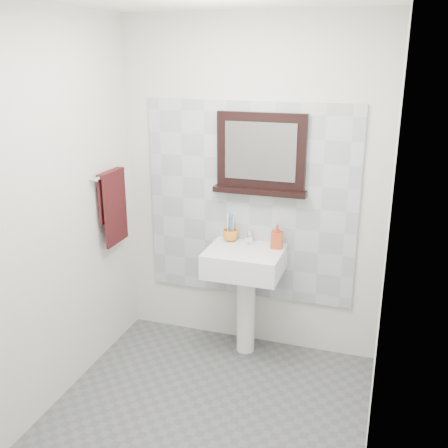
# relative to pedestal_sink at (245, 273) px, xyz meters

# --- Properties ---
(floor) EXTENTS (2.00, 2.20, 0.01)m
(floor) POSITION_rel_pedestal_sink_xyz_m (-0.03, -0.87, -0.68)
(floor) COLOR #535558
(floor) RESTS_ON ground
(back_wall) EXTENTS (2.00, 0.01, 2.50)m
(back_wall) POSITION_rel_pedestal_sink_xyz_m (-0.03, 0.23, 0.57)
(back_wall) COLOR silver
(back_wall) RESTS_ON ground
(front_wall) EXTENTS (2.00, 0.01, 2.50)m
(front_wall) POSITION_rel_pedestal_sink_xyz_m (-0.03, -1.97, 0.57)
(front_wall) COLOR silver
(front_wall) RESTS_ON ground
(left_wall) EXTENTS (0.01, 2.20, 2.50)m
(left_wall) POSITION_rel_pedestal_sink_xyz_m (-1.03, -0.87, 0.57)
(left_wall) COLOR silver
(left_wall) RESTS_ON ground
(right_wall) EXTENTS (0.01, 2.20, 2.50)m
(right_wall) POSITION_rel_pedestal_sink_xyz_m (0.97, -0.87, 0.57)
(right_wall) COLOR silver
(right_wall) RESTS_ON ground
(splashback) EXTENTS (1.60, 0.02, 1.50)m
(splashback) POSITION_rel_pedestal_sink_xyz_m (-0.03, 0.21, 0.47)
(splashback) COLOR #A8B2B6
(splashback) RESTS_ON back_wall
(pedestal_sink) EXTENTS (0.55, 0.44, 0.96)m
(pedestal_sink) POSITION_rel_pedestal_sink_xyz_m (0.00, 0.00, 0.00)
(pedestal_sink) COLOR white
(pedestal_sink) RESTS_ON ground
(toothbrush_cup) EXTENTS (0.15, 0.15, 0.09)m
(toothbrush_cup) POSITION_rel_pedestal_sink_xyz_m (-0.16, 0.14, 0.23)
(toothbrush_cup) COLOR orange
(toothbrush_cup) RESTS_ON pedestal_sink
(toothbrushes) EXTENTS (0.05, 0.04, 0.21)m
(toothbrushes) POSITION_rel_pedestal_sink_xyz_m (-0.16, 0.14, 0.31)
(toothbrushes) COLOR white
(toothbrushes) RESTS_ON toothbrush_cup
(soap_dispenser) EXTENTS (0.09, 0.09, 0.18)m
(soap_dispenser) POSITION_rel_pedestal_sink_xyz_m (0.21, 0.10, 0.27)
(soap_dispenser) COLOR red
(soap_dispenser) RESTS_ON pedestal_sink
(framed_mirror) EXTENTS (0.69, 0.11, 0.59)m
(framed_mirror) POSITION_rel_pedestal_sink_xyz_m (0.06, 0.19, 0.84)
(framed_mirror) COLOR black
(framed_mirror) RESTS_ON back_wall
(towel_bar) EXTENTS (0.07, 0.40, 0.03)m
(towel_bar) POSITION_rel_pedestal_sink_xyz_m (-0.98, -0.16, 0.71)
(towel_bar) COLOR silver
(towel_bar) RESTS_ON left_wall
(hand_towel) EXTENTS (0.06, 0.30, 0.55)m
(hand_towel) POSITION_rel_pedestal_sink_xyz_m (-0.97, -0.16, 0.50)
(hand_towel) COLOR black
(hand_towel) RESTS_ON towel_bar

